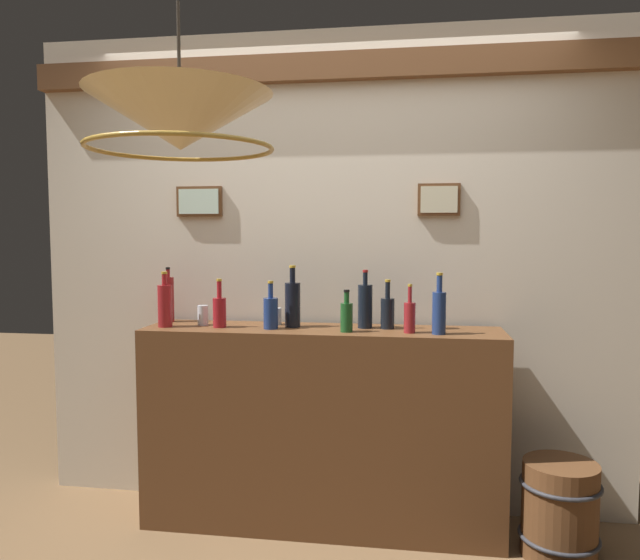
% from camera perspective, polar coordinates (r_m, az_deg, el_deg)
% --- Properties ---
extents(panelled_rear_partition, '(3.24, 0.15, 2.58)m').
position_cam_1_polar(panelled_rear_partition, '(3.25, 0.83, 1.94)').
color(panelled_rear_partition, beige).
rests_on(panelled_rear_partition, ground).
extents(bar_shelf_unit, '(1.81, 0.39, 1.02)m').
position_cam_1_polar(bar_shelf_unit, '(3.13, 0.14, -13.95)').
color(bar_shelf_unit, brown).
rests_on(bar_shelf_unit, ground).
extents(liquor_bottle_bourbon, '(0.06, 0.06, 0.30)m').
position_cam_1_polar(liquor_bottle_bourbon, '(3.34, -14.32, -1.74)').
color(liquor_bottle_bourbon, maroon).
rests_on(liquor_bottle_bourbon, bar_shelf_unit).
extents(liquor_bottle_sherry, '(0.07, 0.07, 0.24)m').
position_cam_1_polar(liquor_bottle_sherry, '(3.00, -4.75, -3.07)').
color(liquor_bottle_sherry, navy).
rests_on(liquor_bottle_sherry, bar_shelf_unit).
extents(liquor_bottle_tequila, '(0.06, 0.06, 0.21)m').
position_cam_1_polar(liquor_bottle_tequila, '(2.90, 2.56, -3.45)').
color(liquor_bottle_tequila, '#1C4F22').
rests_on(liquor_bottle_tequila, bar_shelf_unit).
extents(liquor_bottle_brandy, '(0.07, 0.07, 0.25)m').
position_cam_1_polar(liquor_bottle_brandy, '(3.08, -9.60, -2.92)').
color(liquor_bottle_brandy, maroon).
rests_on(liquor_bottle_brandy, bar_shelf_unit).
extents(liquor_bottle_rye, '(0.07, 0.07, 0.28)m').
position_cam_1_polar(liquor_bottle_rye, '(3.15, -14.64, -2.31)').
color(liquor_bottle_rye, maroon).
rests_on(liquor_bottle_rye, bar_shelf_unit).
extents(liquor_bottle_vodka, '(0.07, 0.07, 0.30)m').
position_cam_1_polar(liquor_bottle_vodka, '(3.02, 4.35, -2.44)').
color(liquor_bottle_vodka, black).
rests_on(liquor_bottle_vodka, bar_shelf_unit).
extents(liquor_bottle_vermouth, '(0.08, 0.08, 0.32)m').
position_cam_1_polar(liquor_bottle_vermouth, '(3.05, -2.64, -2.24)').
color(liquor_bottle_vermouth, black).
rests_on(liquor_bottle_vermouth, bar_shelf_unit).
extents(liquor_bottle_amaro, '(0.07, 0.07, 0.29)m').
position_cam_1_polar(liquor_bottle_amaro, '(2.89, 11.34, -2.92)').
color(liquor_bottle_amaro, navy).
rests_on(liquor_bottle_amaro, bar_shelf_unit).
extents(liquor_bottle_rum, '(0.07, 0.07, 0.25)m').
position_cam_1_polar(liquor_bottle_rum, '(3.02, 6.49, -3.04)').
color(liquor_bottle_rum, black).
rests_on(liquor_bottle_rum, bar_shelf_unit).
extents(liquor_bottle_gin, '(0.06, 0.06, 0.24)m').
position_cam_1_polar(liquor_bottle_gin, '(2.90, 8.59, -3.44)').
color(liquor_bottle_gin, maroon).
rests_on(liquor_bottle_gin, bar_shelf_unit).
extents(glass_tumbler_rocks, '(0.06, 0.06, 0.10)m').
position_cam_1_polar(glass_tumbler_rocks, '(3.17, -11.15, -3.34)').
color(glass_tumbler_rocks, silver).
rests_on(glass_tumbler_rocks, bar_shelf_unit).
extents(glass_tumbler_highball, '(0.06, 0.06, 0.10)m').
position_cam_1_polar(glass_tumbler_highball, '(3.06, 11.46, -3.67)').
color(glass_tumbler_highball, silver).
rests_on(glass_tumbler_highball, bar_shelf_unit).
extents(glass_tumbler_shot, '(0.06, 0.06, 0.09)m').
position_cam_1_polar(glass_tumbler_shot, '(3.14, -4.26, -3.49)').
color(glass_tumbler_shot, silver).
rests_on(glass_tumbler_shot, bar_shelf_unit).
extents(pendant_lamp, '(0.64, 0.64, 0.50)m').
position_cam_1_polar(pendant_lamp, '(2.15, -13.26, 14.39)').
color(pendant_lamp, beige).
extents(wooden_barrel, '(0.37, 0.37, 0.45)m').
position_cam_1_polar(wooden_barrel, '(3.15, 21.97, -19.75)').
color(wooden_barrel, brown).
rests_on(wooden_barrel, ground).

